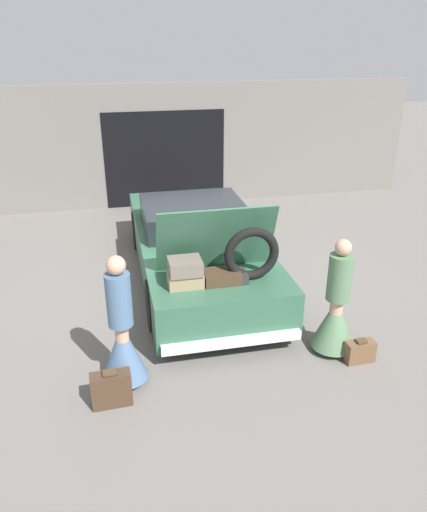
{
  "coord_description": "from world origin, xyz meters",
  "views": [
    {
      "loc": [
        -1.34,
        -7.51,
        3.84
      ],
      "look_at": [
        0.0,
        -1.31,
        0.97
      ],
      "focal_mm": 35.0,
      "sensor_mm": 36.0,
      "label": 1
    }
  ],
  "objects_px": {
    "person_right": "(336,313)",
    "suitcase_beside_right_person": "(360,351)",
    "car": "(197,246)",
    "suitcase_beside_left_person": "(111,389)",
    "person_left": "(122,340)"
  },
  "relations": [
    {
      "from": "person_right",
      "to": "suitcase_beside_right_person",
      "type": "distance_m",
      "value": 0.57
    },
    {
      "from": "person_left",
      "to": "suitcase_beside_left_person",
      "type": "distance_m",
      "value": 0.56
    },
    {
      "from": "person_left",
      "to": "suitcase_beside_right_person",
      "type": "bearing_deg",
      "value": 86.82
    },
    {
      "from": "person_left",
      "to": "suitcase_beside_left_person",
      "type": "relative_size",
      "value": 3.64
    },
    {
      "from": "person_right",
      "to": "suitcase_beside_left_person",
      "type": "xyz_separation_m",
      "value": [
        -2.86,
        -0.46,
        -0.35
      ]
    },
    {
      "from": "car",
      "to": "suitcase_beside_left_person",
      "type": "xyz_separation_m",
      "value": [
        -1.51,
        -2.92,
        -0.37
      ]
    },
    {
      "from": "suitcase_beside_left_person",
      "to": "suitcase_beside_right_person",
      "type": "distance_m",
      "value": 3.1
    },
    {
      "from": "person_left",
      "to": "suitcase_beside_left_person",
      "type": "height_order",
      "value": "person_left"
    },
    {
      "from": "suitcase_beside_right_person",
      "to": "car",
      "type": "bearing_deg",
      "value": 119.75
    },
    {
      "from": "person_right",
      "to": "suitcase_beside_left_person",
      "type": "height_order",
      "value": "person_right"
    },
    {
      "from": "car",
      "to": "person_left",
      "type": "relative_size",
      "value": 2.94
    },
    {
      "from": "person_left",
      "to": "suitcase_beside_right_person",
      "type": "relative_size",
      "value": 4.36
    },
    {
      "from": "person_right",
      "to": "suitcase_beside_right_person",
      "type": "bearing_deg",
      "value": -150.99
    },
    {
      "from": "car",
      "to": "person_left",
      "type": "xyz_separation_m",
      "value": [
        -1.35,
        -2.55,
        0.01
      ]
    },
    {
      "from": "car",
      "to": "suitcase_beside_left_person",
      "type": "relative_size",
      "value": 10.71
    }
  ]
}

